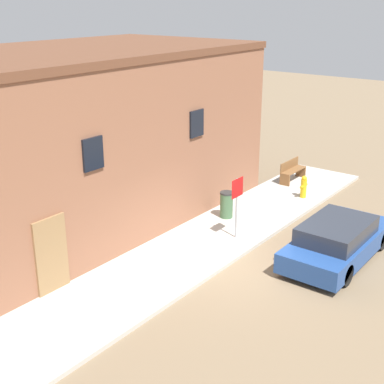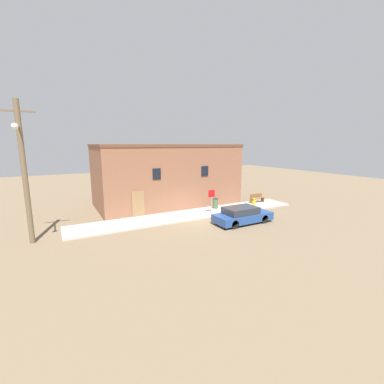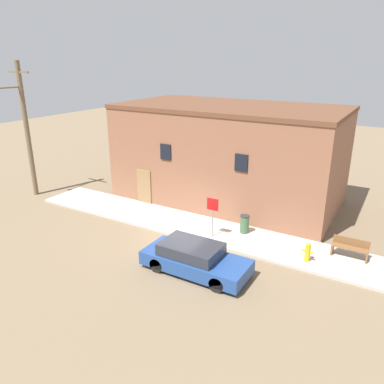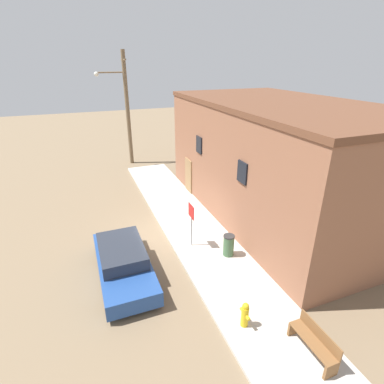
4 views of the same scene
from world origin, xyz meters
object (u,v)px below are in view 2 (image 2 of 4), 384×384
Objects in this scene: fire_hydrant at (254,202)px; parked_car at (242,215)px; trash_bin at (215,203)px; stop_sign at (211,197)px; utility_pole at (24,170)px; bench at (257,198)px.

parked_car reaches higher than fire_hydrant.
parked_car reaches higher than trash_bin.
fire_hydrant is at bearing -0.66° from stop_sign.
utility_pole reaches higher than fire_hydrant.
fire_hydrant is 0.19× the size of parked_car.
trash_bin is (-3.49, 1.26, 0.04)m from fire_hydrant.
fire_hydrant is at bearing -139.89° from bench.
utility_pole is at bearing -179.23° from fire_hydrant.
trash_bin is at bearing -179.49° from bench.
bench is 0.18× the size of utility_pole.
trash_bin reaches higher than bench.
stop_sign is (-4.72, 0.05, 0.96)m from fire_hydrant.
stop_sign reaches higher than bench.
stop_sign is 0.44× the size of parked_car.
trash_bin is at bearing 160.19° from fire_hydrant.
parked_car is at bearing -95.92° from trash_bin.
bench is 7.02m from parked_car.
parked_car is (13.83, -2.83, -3.85)m from utility_pole.
bench is (6.27, 1.25, -0.95)m from stop_sign.
parked_car is at bearing -142.09° from fire_hydrant.
stop_sign is 3.34m from parked_car.
fire_hydrant is at bearing 0.77° from utility_pole.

